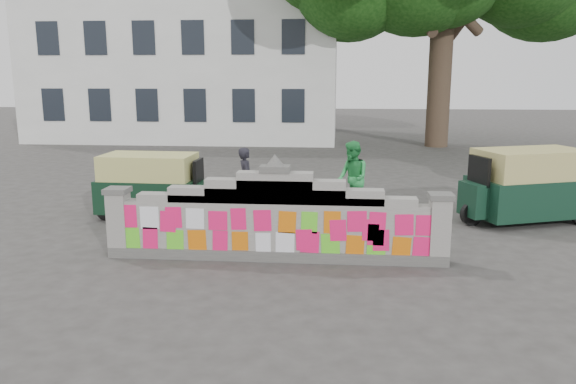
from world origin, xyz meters
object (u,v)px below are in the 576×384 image
object	(u,v)px
rickshaw_right	(527,185)
rickshaw_left	(153,184)
cyclist_rider	(246,190)
pedestrian	(352,178)
cyclist_bike	(246,202)

from	to	relation	value
rickshaw_right	rickshaw_left	bearing A→B (deg)	-18.16
rickshaw_left	rickshaw_right	world-z (taller)	rickshaw_right
cyclist_rider	pedestrian	size ratio (longest dim) A/B	0.82
cyclist_rider	rickshaw_left	size ratio (longest dim) A/B	0.54
cyclist_bike	cyclist_rider	world-z (taller)	cyclist_rider
cyclist_bike	rickshaw_left	distance (m)	2.41
pedestrian	rickshaw_left	size ratio (longest dim) A/B	0.66
cyclist_bike	pedestrian	xyz separation A→B (m)	(2.53, 0.84, 0.47)
rickshaw_left	rickshaw_right	xyz separation A→B (m)	(8.99, 0.27, 0.09)
cyclist_bike	rickshaw_left	world-z (taller)	rickshaw_left
pedestrian	rickshaw_left	xyz separation A→B (m)	(-4.89, -0.58, -0.12)
cyclist_bike	rickshaw_right	xyz separation A→B (m)	(6.62, 0.53, 0.45)
cyclist_bike	rickshaw_right	world-z (taller)	rickshaw_right
cyclist_rider	rickshaw_right	distance (m)	6.65
cyclist_rider	pedestrian	distance (m)	2.66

